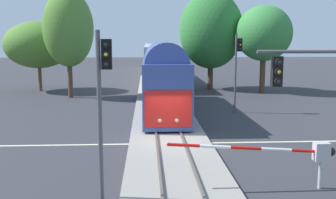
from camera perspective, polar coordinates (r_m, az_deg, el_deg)
The scene contains 11 objects.
ground_plane at distance 21.26m, azimuth 0.24°, elevation -6.54°, with size 220.00×220.00×0.00m, color #333338.
road_centre_stripe at distance 21.25m, azimuth 0.24°, elevation -6.53°, with size 44.00×0.20×0.01m.
railway_track at distance 21.23m, azimuth 0.24°, elevation -6.29°, with size 4.40×80.00×0.32m.
commuter_train at distance 51.44m, azimuth -1.78°, elevation 5.53°, with size 3.04×62.84×5.16m.
crossing_gate_near at distance 15.44m, azimuth 19.14°, elevation -7.38°, with size 6.39×0.40×1.89m.
traffic_signal_median at distance 13.06m, azimuth -9.63°, elevation 1.47°, with size 0.53×0.38×5.95m.
traffic_signal_far_side at distance 30.17m, azimuth 10.26°, elevation 5.65°, with size 0.53×0.38×6.07m.
oak_far_right at distance 42.50m, azimuth 14.02°, elevation 9.47°, with size 5.92×5.92×9.29m.
oak_behind_train at distance 38.90m, azimuth -14.56°, elevation 10.10°, with size 4.85×4.85×10.42m.
elm_centre_background at distance 44.70m, azimuth 6.40°, elevation 10.14°, with size 7.22×7.22×11.10m.
pine_left_background at distance 45.17m, azimuth -18.64°, elevation 7.69°, with size 7.42×7.42×7.72m.
Camera 1 is at (-1.20, -20.47, 5.60)m, focal length 41.16 mm.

